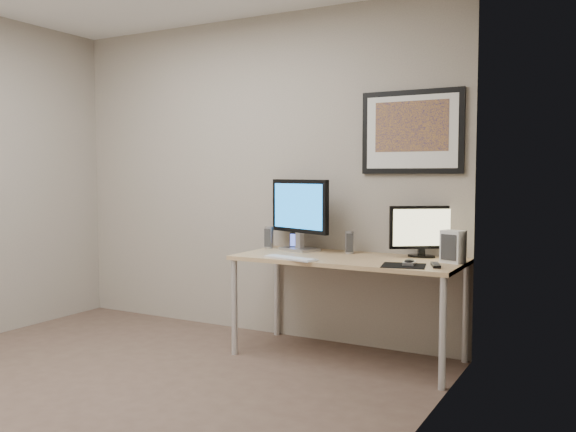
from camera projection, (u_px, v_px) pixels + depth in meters
The scene contains 14 objects.
floor at pixel (105, 393), 3.66m from camera, with size 3.60×3.60×0.00m, color brown.
room at pixel (151, 124), 3.94m from camera, with size 3.60×3.60×3.60m.
desk at pixel (348, 266), 4.32m from camera, with size 1.60×0.70×0.73m.
framed_art at pixel (412, 132), 4.37m from camera, with size 0.75×0.04×0.60m.
monitor_large at pixel (300, 211), 4.67m from camera, with size 0.58×0.28×0.55m.
monitor_tv at pixel (422, 230), 4.30m from camera, with size 0.40×0.29×0.37m.
speaker_left at pixel (269, 237), 4.83m from camera, with size 0.07×0.07×0.17m, color #A6A6AA.
speaker_right at pixel (350, 242), 4.51m from camera, with size 0.07×0.07×0.17m, color #A6A6AA.
phone_dock at pixel (294, 241), 4.73m from camera, with size 0.06×0.06×0.14m, color black.
keyboard at pixel (290, 258), 4.22m from camera, with size 0.42×0.11×0.01m, color silver.
mousepad at pixel (404, 266), 3.91m from camera, with size 0.27×0.24×0.00m, color black.
mouse at pixel (409, 262), 3.93m from camera, with size 0.06×0.11×0.04m, color black.
remote at pixel (436, 265), 3.88m from camera, with size 0.05×0.18×0.02m, color black.
fan_unit at pixel (453, 247), 4.03m from camera, with size 0.14×0.10×0.22m, color silver.
Camera 1 is at (2.69, -2.61, 1.32)m, focal length 38.00 mm.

